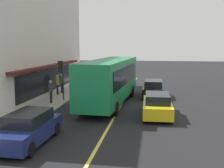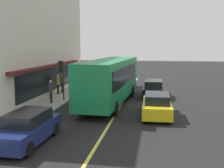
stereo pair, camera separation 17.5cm
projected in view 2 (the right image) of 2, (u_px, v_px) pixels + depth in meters
name	position (u px, v px, depth m)	size (l,w,h in m)	color
ground	(120.00, 106.00, 20.71)	(120.00, 120.00, 0.00)	black
sidewalk	(50.00, 103.00, 21.61)	(80.00, 2.53, 0.15)	#B2ADA3
lane_centre_stripe	(120.00, 106.00, 20.71)	(36.00, 0.16, 0.01)	#D8D14C
storefront_building	(4.00, 33.00, 24.69)	(20.46, 8.94, 11.44)	silver
bus	(111.00, 79.00, 21.35)	(11.27, 3.24, 3.50)	#197F47
traffic_light	(61.00, 71.00, 22.23)	(0.30, 0.52, 3.20)	#2D2D33
car_black	(154.00, 89.00, 24.42)	(4.31, 1.87, 1.52)	black
car_yellow	(157.00, 105.00, 17.76)	(4.35, 1.95, 1.52)	yellow
car_navy	(27.00, 128.00, 12.91)	(4.34, 1.94, 1.52)	navy
pedestrian_waiting	(51.00, 89.00, 21.13)	(0.34, 0.34, 1.80)	black
pedestrian_at_corner	(58.00, 82.00, 24.82)	(0.34, 0.34, 1.81)	black
pedestrian_by_curb	(62.00, 81.00, 25.71)	(0.34, 0.34, 1.78)	black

